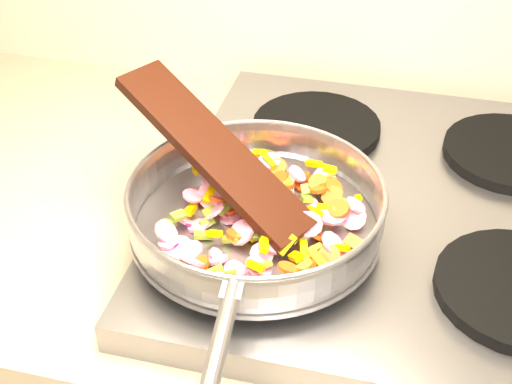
# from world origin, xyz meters

# --- Properties ---
(cooktop) EXTENTS (0.60, 0.60, 0.04)m
(cooktop) POSITION_xyz_m (-0.70, 1.67, 0.92)
(cooktop) COLOR #939399
(cooktop) RESTS_ON counter_top
(grate_fl) EXTENTS (0.19, 0.19, 0.02)m
(grate_fl) POSITION_xyz_m (-0.84, 1.52, 0.95)
(grate_fl) COLOR black
(grate_fl) RESTS_ON cooktop
(grate_bl) EXTENTS (0.19, 0.19, 0.02)m
(grate_bl) POSITION_xyz_m (-0.84, 1.81, 0.95)
(grate_bl) COLOR black
(grate_bl) RESTS_ON cooktop
(grate_br) EXTENTS (0.19, 0.19, 0.02)m
(grate_br) POSITION_xyz_m (-0.56, 1.81, 0.95)
(grate_br) COLOR black
(grate_br) RESTS_ON cooktop
(saute_pan) EXTENTS (0.35, 0.52, 0.06)m
(saute_pan) POSITION_xyz_m (-0.87, 1.55, 0.99)
(saute_pan) COLOR #9E9EA5
(saute_pan) RESTS_ON grate_fl
(vegetable_heap) EXTENTS (0.25, 0.27, 0.05)m
(vegetable_heap) POSITION_xyz_m (-0.86, 1.55, 0.98)
(vegetable_heap) COLOR olive
(vegetable_heap) RESTS_ON saute_pan
(wooden_spatula) EXTENTS (0.28, 0.20, 0.12)m
(wooden_spatula) POSITION_xyz_m (-0.93, 1.58, 1.03)
(wooden_spatula) COLOR black
(wooden_spatula) RESTS_ON saute_pan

